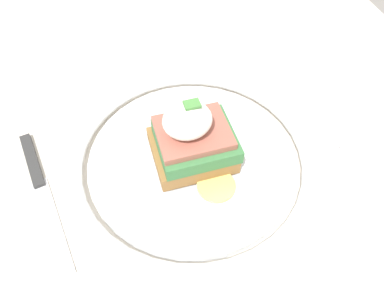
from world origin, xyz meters
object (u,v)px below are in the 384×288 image
(plate, at_px, (192,159))
(sandwich, at_px, (193,139))
(napkin, at_px, (326,35))
(fork, at_px, (333,133))
(knife, at_px, (40,186))

(plate, bearing_deg, sandwich, 92.05)
(napkin, bearing_deg, plate, 32.93)
(plate, bearing_deg, fork, 177.33)
(sandwich, relative_size, fork, 0.78)
(sandwich, relative_size, napkin, 0.89)
(plate, distance_m, sandwich, 0.04)
(plate, relative_size, napkin, 2.26)
(sandwich, xyz_separation_m, knife, (0.17, -0.02, -0.04))
(knife, bearing_deg, fork, 176.26)
(fork, relative_size, knife, 0.72)
(sandwich, bearing_deg, fork, 177.95)
(sandwich, height_order, napkin, sandwich)
(plate, bearing_deg, knife, -4.85)
(fork, bearing_deg, napkin, -116.12)
(sandwich, distance_m, fork, 0.19)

